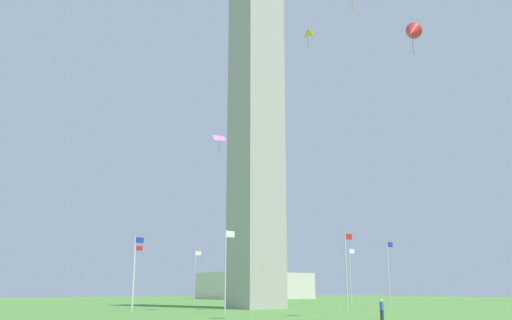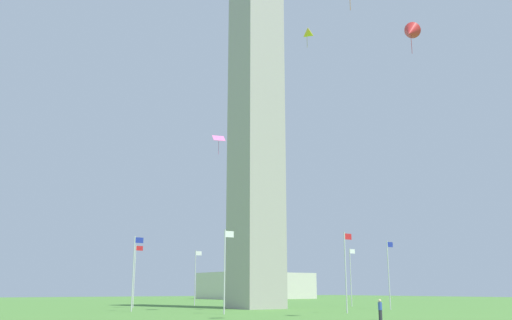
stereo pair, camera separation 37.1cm
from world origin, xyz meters
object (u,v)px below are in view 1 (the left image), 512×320
(obelisk_monument, at_px, (256,113))
(flagpole_se, at_px, (135,273))
(flagpole_e, at_px, (195,275))
(flagpole_n, at_px, (350,274))
(flagpole_nw, at_px, (389,272))
(kite_pink_diamond, at_px, (219,139))
(distant_building, at_px, (255,286))
(kite_red_delta, at_px, (412,32))
(flagpole_w, at_px, (346,268))
(flagpole_s, at_px, (134,270))
(kite_yellow_delta, at_px, (307,35))
(person_blue_shirt, at_px, (382,310))
(flagpole_ne, at_px, (276,275))
(flagpole_sw, at_px, (226,267))

(obelisk_monument, bearing_deg, flagpole_se, 134.86)
(flagpole_e, height_order, flagpole_se, same)
(flagpole_n, height_order, flagpole_e, same)
(flagpole_nw, bearing_deg, flagpole_se, 135.00)
(flagpole_se, height_order, kite_pink_diamond, kite_pink_diamond)
(distant_building, bearing_deg, flagpole_nw, -112.48)
(obelisk_monument, height_order, kite_red_delta, obelisk_monument)
(flagpole_e, distance_m, kite_red_delta, 52.62)
(flagpole_w, bearing_deg, flagpole_s, 135.00)
(flagpole_se, xyz_separation_m, kite_yellow_delta, (9.32, -26.74, 27.33))
(person_blue_shirt, distance_m, distant_building, 105.39)
(distant_building, bearing_deg, kite_yellow_delta, -120.40)
(flagpole_w, xyz_separation_m, kite_pink_diamond, (-9.76, 10.63, 15.28))
(flagpole_e, bearing_deg, distant_building, 47.24)
(flagpole_e, height_order, kite_yellow_delta, kite_yellow_delta)
(flagpole_e, bearing_deg, flagpole_s, -135.00)
(kite_red_delta, height_order, kite_yellow_delta, kite_yellow_delta)
(flagpole_e, xyz_separation_m, flagpole_se, (-12.03, -4.98, 0.00))
(flagpole_e, relative_size, flagpole_nw, 1.00)
(flagpole_s, xyz_separation_m, flagpole_nw, (29.04, -12.03, 0.00))
(kite_pink_diamond, relative_size, kite_red_delta, 0.80)
(flagpole_ne, relative_size, flagpole_s, 1.00)
(kite_red_delta, xyz_separation_m, kite_yellow_delta, (1.87, 16.63, 7.10))
(flagpole_e, height_order, person_blue_shirt, flagpole_e)
(flagpole_sw, distance_m, distant_building, 94.23)
(flagpole_e, height_order, flagpole_s, same)
(obelisk_monument, relative_size, flagpole_ne, 6.29)
(kite_pink_diamond, xyz_separation_m, kite_red_delta, (5.17, -24.96, 4.95))
(person_blue_shirt, bearing_deg, flagpole_s, 57.11)
(flagpole_s, height_order, flagpole_nw, same)
(obelisk_monument, bearing_deg, flagpole_sw, -134.86)
(kite_yellow_delta, bearing_deg, obelisk_monument, 79.77)
(person_blue_shirt, xyz_separation_m, kite_yellow_delta, (4.36, 13.62, 31.14))
(kite_pink_diamond, bearing_deg, flagpole_n, 13.42)
(kite_yellow_delta, bearing_deg, flagpole_s, 134.18)
(flagpole_sw, distance_m, kite_red_delta, 28.95)
(flagpole_s, xyz_separation_m, kite_red_delta, (12.43, -31.35, 20.23))
(flagpole_sw, bearing_deg, person_blue_shirt, -73.09)
(obelisk_monument, distance_m, flagpole_s, 27.78)
(flagpole_e, height_order, flagpole_sw, same)
(obelisk_monument, xyz_separation_m, distant_building, (43.58, 64.08, -23.25))
(flagpole_s, bearing_deg, flagpole_nw, -22.50)
(flagpole_n, xyz_separation_m, distant_building, (26.51, 64.08, -1.25))
(flagpole_n, bearing_deg, flagpole_nw, -112.50)
(flagpole_se, height_order, flagpole_nw, same)
(flagpole_w, xyz_separation_m, person_blue_shirt, (-7.07, -11.33, -3.81))
(flagpole_sw, bearing_deg, flagpole_s, 112.50)
(flagpole_n, height_order, flagpole_w, same)
(person_blue_shirt, bearing_deg, flagpole_ne, 12.46)
(flagpole_ne, xyz_separation_m, person_blue_shirt, (-19.10, -40.37, -3.81))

